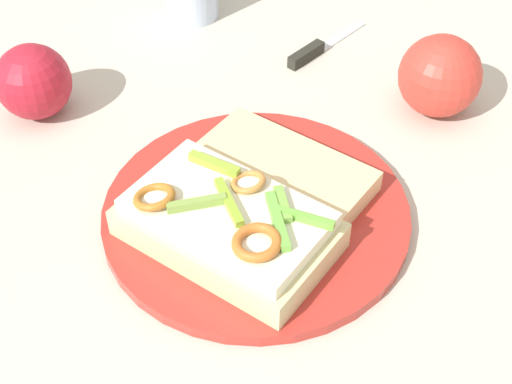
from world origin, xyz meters
TOP-DOWN VIEW (x-y plane):
  - ground_plane at (0.00, 0.00)m, footprint 2.00×2.00m
  - plate at (0.00, 0.00)m, footprint 0.26×0.26m
  - sandwich at (0.00, 0.04)m, footprint 0.17×0.11m
  - bread_slice_side at (-0.00, -0.04)m, footprint 0.16×0.09m
  - apple_1 at (0.26, -0.01)m, footprint 0.09×0.09m
  - apple_2 at (-0.07, -0.22)m, footprint 0.11×0.11m
  - knife at (0.08, -0.25)m, footprint 0.03×0.13m

SIDE VIEW (x-z plane):
  - ground_plane at x=0.00m, z-range 0.00..0.00m
  - knife at x=0.08m, z-range 0.00..0.01m
  - plate at x=0.00m, z-range 0.00..0.01m
  - bread_slice_side at x=0.00m, z-range 0.01..0.03m
  - sandwich at x=0.00m, z-range 0.01..0.06m
  - apple_1 at x=0.26m, z-range 0.00..0.07m
  - apple_2 at x=-0.07m, z-range 0.00..0.08m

